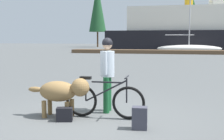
{
  "coord_description": "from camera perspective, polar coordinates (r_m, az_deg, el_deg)",
  "views": [
    {
      "loc": [
        1.62,
        -5.41,
        1.68
      ],
      "look_at": [
        0.26,
        0.95,
        0.94
      ],
      "focal_mm": 44.59,
      "sensor_mm": 36.0,
      "label": 1
    }
  ],
  "objects": [
    {
      "name": "pine_tree_center",
      "position": [
        52.85,
        15.88,
        11.5
      ],
      "size": [
        4.28,
        4.28,
        9.68
      ],
      "color": "#4C331E",
      "rests_on": "ground_plane"
    },
    {
      "name": "ground_plane",
      "position": [
        5.89,
        -4.51,
        -10.1
      ],
      "size": [
        160.0,
        160.0,
        0.0
      ],
      "primitive_type": "plane",
      "color": "#595B5B"
    },
    {
      "name": "pine_tree_far_left",
      "position": [
        54.63,
        -3.0,
        12.8
      ],
      "size": [
        3.3,
        3.3,
        12.44
      ],
      "color": "#4C331E",
      "rests_on": "ground_plane"
    },
    {
      "name": "person_cyclist",
      "position": [
        6.3,
        -0.96,
        0.49
      ],
      "size": [
        0.32,
        0.53,
        1.7
      ],
      "color": "#19592D",
      "rests_on": "ground_plane"
    },
    {
      "name": "dock_pier",
      "position": [
        31.64,
        7.01,
        3.77
      ],
      "size": [
        17.02,
        2.09,
        0.4
      ],
      "primitive_type": "cube",
      "color": "brown",
      "rests_on": "ground_plane"
    },
    {
      "name": "ferry_boat",
      "position": [
        40.84,
        20.4,
        7.79
      ],
      "size": [
        28.91,
        7.84,
        8.31
      ],
      "color": "black",
      "rests_on": "ground_plane"
    },
    {
      "name": "dog",
      "position": [
        6.03,
        -10.15,
        -4.32
      ],
      "size": [
        1.38,
        0.51,
        0.85
      ],
      "color": "olive",
      "rests_on": "ground_plane"
    },
    {
      "name": "sailboat_moored",
      "position": [
        35.13,
        15.48,
        4.33
      ],
      "size": [
        7.67,
        2.15,
        8.01
      ],
      "color": "silver",
      "rests_on": "ground_plane"
    },
    {
      "name": "handbag_pannier",
      "position": [
        5.81,
        -9.71,
        -8.97
      ],
      "size": [
        0.35,
        0.25,
        0.28
      ],
      "primitive_type": "cube",
      "rotation": [
        0.0,
        0.0,
        0.24
      ],
      "color": "black",
      "rests_on": "ground_plane"
    },
    {
      "name": "bicycle",
      "position": [
        5.92,
        -1.69,
        -6.22
      ],
      "size": [
        1.72,
        0.44,
        0.9
      ],
      "color": "black",
      "rests_on": "ground_plane"
    },
    {
      "name": "backpack",
      "position": [
        5.26,
        5.69,
        -9.77
      ],
      "size": [
        0.29,
        0.21,
        0.42
      ],
      "primitive_type": "cube",
      "rotation": [
        0.0,
        0.0,
        0.05
      ],
      "color": "#3F3F4C",
      "rests_on": "ground_plane"
    }
  ]
}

